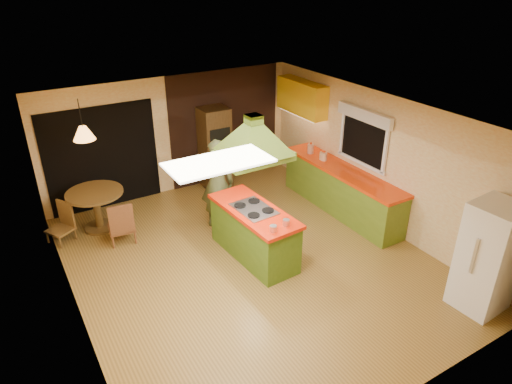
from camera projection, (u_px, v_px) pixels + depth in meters
ground at (250, 261)px, 7.72m from camera, size 6.50×6.50×0.00m
room_walls at (250, 195)px, 7.16m from camera, size 5.50×6.50×6.50m
ceiling_plane at (249, 118)px, 6.59m from camera, size 6.50×6.50×0.00m
brick_panel at (225, 126)px, 10.20m from camera, size 2.64×0.03×2.50m
nook_opening at (103, 158)px, 9.03m from camera, size 2.20×0.03×2.10m
right_counter at (341, 190)px, 9.10m from camera, size 0.62×3.05×0.92m
upper_cabinets at (302, 97)px, 9.71m from camera, size 0.34×1.40×0.70m
window_right at (364, 128)px, 8.47m from camera, size 0.12×1.35×1.06m
fluor_panel at (219, 162)px, 5.18m from camera, size 1.20×0.60×0.03m
kitchen_island at (254, 232)px, 7.66m from camera, size 0.84×1.85×0.92m
range_hood at (254, 131)px, 6.86m from camera, size 1.08×0.78×0.80m
man at (217, 184)px, 8.42m from camera, size 0.75×0.64×1.73m
refrigerator at (488, 257)px, 6.37m from camera, size 0.72×0.69×1.66m
wall_oven at (215, 148)px, 9.95m from camera, size 0.60×0.60×1.80m
dining_table at (96, 203)px, 8.43m from camera, size 1.03×1.03×0.77m
chair_left at (59, 223)px, 8.11m from camera, size 0.54×0.54×0.73m
chair_near at (121, 221)px, 8.11m from camera, size 0.50×0.50×0.81m
pendant_lamp at (84, 133)px, 7.82m from camera, size 0.46×0.46×0.24m
canister_large at (311, 149)px, 9.57m from camera, size 0.17×0.17×0.20m
canister_medium at (324, 156)px, 9.23m from camera, size 0.14×0.14×0.17m
canister_small at (322, 156)px, 9.28m from camera, size 0.13×0.13×0.16m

